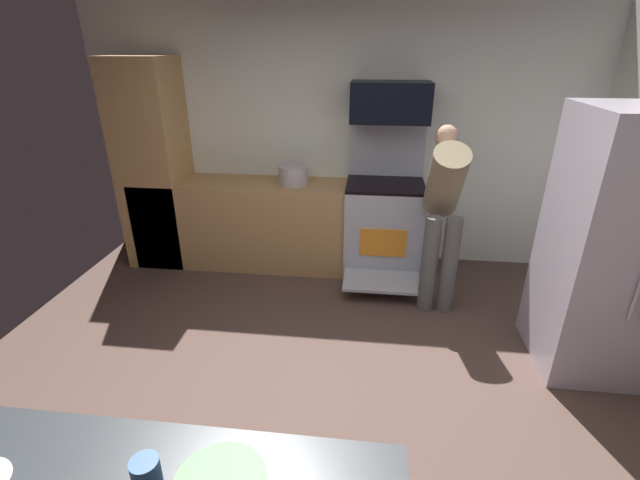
# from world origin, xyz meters

# --- Properties ---
(ground_plane) EXTENTS (5.20, 4.80, 0.02)m
(ground_plane) POSITION_xyz_m (0.00, 0.00, -0.01)
(ground_plane) COLOR #503C34
(wall_back) EXTENTS (5.20, 0.12, 2.60)m
(wall_back) POSITION_xyz_m (0.00, 2.34, 1.30)
(wall_back) COLOR silver
(wall_back) RESTS_ON ground
(lower_cabinet_run) EXTENTS (2.40, 0.60, 0.90)m
(lower_cabinet_run) POSITION_xyz_m (-0.90, 1.98, 0.45)
(lower_cabinet_run) COLOR tan
(lower_cabinet_run) RESTS_ON ground
(cabinet_column) EXTENTS (0.60, 0.60, 2.10)m
(cabinet_column) POSITION_xyz_m (-1.90, 1.98, 1.05)
(cabinet_column) COLOR tan
(cabinet_column) RESTS_ON ground
(oven_range) EXTENTS (0.76, 1.05, 1.52)m
(oven_range) POSITION_xyz_m (0.48, 1.96, 0.51)
(oven_range) COLOR #AFB4C1
(oven_range) RESTS_ON ground
(microwave) EXTENTS (0.74, 0.38, 0.37)m
(microwave) POSITION_xyz_m (0.48, 2.06, 1.70)
(microwave) COLOR black
(microwave) RESTS_ON oven_range
(refrigerator) EXTENTS (0.82, 0.78, 1.86)m
(refrigerator) POSITION_xyz_m (2.03, 0.67, 0.93)
(refrigerator) COLOR #BFB5C5
(refrigerator) RESTS_ON ground
(person_cook) EXTENTS (0.31, 0.63, 1.57)m
(person_cook) POSITION_xyz_m (0.96, 1.38, 0.93)
(person_cook) COLOR #5B5B5B
(person_cook) RESTS_ON ground
(mug_coffee) EXTENTS (0.09, 0.09, 0.10)m
(mug_coffee) POSITION_xyz_m (-0.34, -1.35, 0.95)
(mug_coffee) COLOR #33558A
(mug_coffee) RESTS_ON counter_island
(stock_pot) EXTENTS (0.30, 0.30, 0.19)m
(stock_pot) POSITION_xyz_m (-0.44, 1.98, 0.99)
(stock_pot) COLOR #B7B1B7
(stock_pot) RESTS_ON lower_cabinet_run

